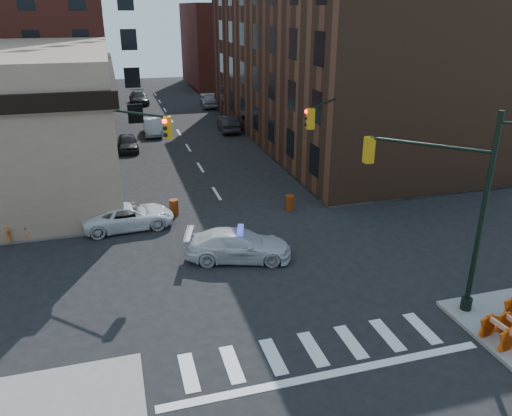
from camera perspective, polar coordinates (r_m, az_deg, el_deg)
ground at (r=24.16m, az=0.40°, el=-6.28°), size 140.00×140.00×0.00m
sidewalk_ne at (r=61.63m, az=12.58°, el=10.85°), size 34.00×54.50×0.15m
commercial_row_ne at (r=47.15m, az=8.16°, el=16.37°), size 14.00×34.00×14.00m
filler_nw at (r=83.07m, az=-24.18°, el=17.82°), size 20.00×18.00×16.00m
filler_ne at (r=81.11m, az=-1.83°, el=18.13°), size 16.00×16.00×12.00m
signal_pole_se at (r=20.35m, az=21.62°, el=0.77°), size 5.40×5.27×8.00m
signal_pole_nw at (r=26.70m, az=-15.13°, el=5.79°), size 3.58×3.67×8.00m
signal_pole_ne at (r=29.24m, az=8.51°, el=7.69°), size 3.67×3.58×8.00m
tree_ne_near at (r=48.99m, az=0.20°, el=12.65°), size 3.00×3.00×4.85m
tree_ne_far at (r=56.62m, az=-2.14°, el=13.90°), size 3.00×3.00×4.85m
police_car at (r=24.22m, az=-2.01°, el=-4.25°), size 5.48×3.41×1.48m
pickup at (r=28.49m, az=-14.36°, el=-0.92°), size 5.10×2.62×1.38m
parked_car_wnear at (r=44.33m, az=-14.45°, el=7.25°), size 1.70×4.06×1.37m
parked_car_wfar at (r=49.58m, az=-11.74°, el=9.09°), size 1.73×4.64×1.52m
parked_car_wdeep at (r=66.37m, az=-13.23°, el=12.16°), size 2.34×5.32×1.52m
parked_car_enear at (r=49.94m, az=-3.21°, el=9.63°), size 1.95×4.82×1.56m
parked_car_efar at (r=62.76m, az=-5.37°, el=12.14°), size 2.29×4.89×1.62m
pedestrian_a at (r=31.69m, az=-19.41°, el=1.70°), size 0.84×0.71×1.96m
barrel_road at (r=30.20m, az=3.87°, el=0.62°), size 0.59×0.59×0.93m
barrel_bank at (r=29.81m, az=-9.36°, el=0.09°), size 0.58×0.58×0.95m
barricade_se_b at (r=20.87m, az=27.25°, el=-12.21°), size 0.63×1.13×0.82m
barricade_se_c at (r=20.36m, az=25.89°, el=-12.72°), size 0.70×1.24×0.89m
barricade_nw_a at (r=29.81m, az=-21.55°, el=-0.90°), size 1.30×0.71×0.95m
barricade_nw_b at (r=28.80m, az=-25.69°, el=-2.53°), size 1.19×0.80×0.82m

